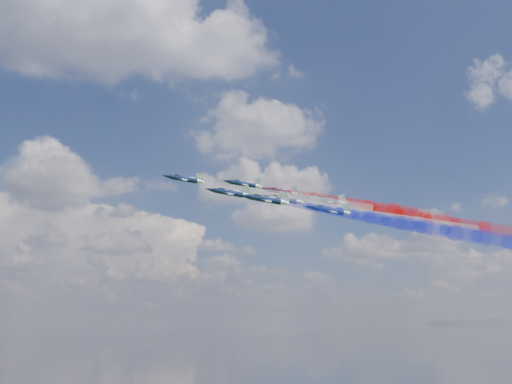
{
  "coord_description": "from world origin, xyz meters",
  "views": [
    {
      "loc": [
        3.09,
        -140.15,
        113.56
      ],
      "look_at": [
        21.92,
        -0.54,
        146.08
      ],
      "focal_mm": 40.31,
      "sensor_mm": 36.0,
      "label": 1
    }
  ],
  "objects": [
    {
      "name": "jet_lead",
      "position": [
        4.04,
        2.91,
        149.68
      ],
      "size": [
        13.73,
        11.79,
        7.85
      ],
      "primitive_type": null,
      "rotation": [
        0.2,
        -0.31,
        1.31
      ],
      "color": "black"
    },
    {
      "name": "trail_lead",
      "position": [
        29.47,
        -2.22,
        144.73
      ],
      "size": [
        42.42,
        13.13,
        12.76
      ],
      "primitive_type": null,
      "rotation": [
        0.2,
        -0.31,
        1.31
      ],
      "color": "white"
    },
    {
      "name": "jet_inner_left",
      "position": [
        14.65,
        -6.97,
        144.17
      ],
      "size": [
        13.73,
        11.79,
        7.85
      ],
      "primitive_type": null,
      "rotation": [
        0.2,
        -0.31,
        1.31
      ],
      "color": "black"
    },
    {
      "name": "trail_inner_left",
      "position": [
        40.08,
        -12.1,
        139.21
      ],
      "size": [
        42.42,
        13.13,
        12.76
      ],
      "primitive_type": null,
      "rotation": [
        0.2,
        -0.31,
        1.31
      ],
      "color": "#1923D9"
    },
    {
      "name": "jet_inner_right",
      "position": [
        20.0,
        10.27,
        150.71
      ],
      "size": [
        13.73,
        11.79,
        7.85
      ],
      "primitive_type": null,
      "rotation": [
        0.2,
        -0.31,
        1.31
      ],
      "color": "black"
    },
    {
      "name": "trail_inner_right",
      "position": [
        45.43,
        5.14,
        145.75
      ],
      "size": [
        42.42,
        13.13,
        12.76
      ],
      "primitive_type": null,
      "rotation": [
        0.2,
        -0.31,
        1.31
      ],
      "color": "red"
    },
    {
      "name": "jet_outer_left",
      "position": [
        21.56,
        -19.17,
        140.12
      ],
      "size": [
        13.73,
        11.79,
        7.85
      ],
      "primitive_type": null,
      "rotation": [
        0.2,
        -0.31,
        1.31
      ],
      "color": "black"
    },
    {
      "name": "trail_outer_left",
      "position": [
        46.99,
        -24.3,
        135.16
      ],
      "size": [
        42.42,
        13.13,
        12.76
      ],
      "primitive_type": null,
      "rotation": [
        0.2,
        -0.31,
        1.31
      ],
      "color": "#1923D9"
    },
    {
      "name": "jet_center_third",
      "position": [
        28.82,
        -1.25,
        144.19
      ],
      "size": [
        13.73,
        11.79,
        7.85
      ],
      "primitive_type": null,
      "rotation": [
        0.2,
        -0.31,
        1.31
      ],
      "color": "black"
    },
    {
      "name": "trail_center_third",
      "position": [
        54.25,
        -6.38,
        139.24
      ],
      "size": [
        42.42,
        13.13,
        12.76
      ],
      "primitive_type": null,
      "rotation": [
        0.2,
        -0.31,
        1.31
      ],
      "color": "white"
    },
    {
      "name": "jet_outer_right",
      "position": [
        31.25,
        16.46,
        150.41
      ],
      "size": [
        13.73,
        11.79,
        7.85
      ],
      "primitive_type": null,
      "rotation": [
        0.2,
        -0.31,
        1.31
      ],
      "color": "black"
    },
    {
      "name": "trail_outer_right",
      "position": [
        56.68,
        11.33,
        145.45
      ],
      "size": [
        42.42,
        13.13,
        12.76
      ],
      "primitive_type": null,
      "rotation": [
        0.2,
        -0.31,
        1.31
      ],
      "color": "red"
    },
    {
      "name": "jet_rear_left",
      "position": [
        37.37,
        -13.15,
        139.32
      ],
      "size": [
        13.73,
        11.79,
        7.85
      ],
      "primitive_type": null,
      "rotation": [
        0.2,
        -0.31,
        1.31
      ],
      "color": "black"
    },
    {
      "name": "trail_rear_left",
      "position": [
        62.8,
        -18.28,
        134.36
      ],
      "size": [
        42.42,
        13.13,
        12.76
      ],
      "primitive_type": null,
      "rotation": [
        0.2,
        -0.31,
        1.31
      ],
      "color": "#1923D9"
    },
    {
      "name": "jet_rear_right",
      "position": [
        41.16,
        3.55,
        145.26
      ],
      "size": [
        13.73,
        11.79,
        7.85
      ],
      "primitive_type": null,
      "rotation": [
        0.2,
        -0.31,
        1.31
      ],
      "color": "black"
    },
    {
      "name": "trail_rear_right",
      "position": [
        66.59,
        -1.58,
        140.3
      ],
      "size": [
        42.42,
        13.13,
        12.76
      ],
      "primitive_type": null,
      "rotation": [
        0.2,
        -0.31,
        1.31
      ],
      "color": "red"
    }
  ]
}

